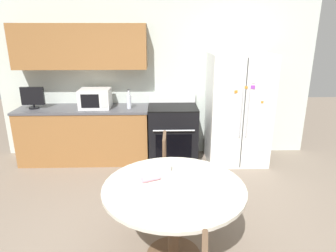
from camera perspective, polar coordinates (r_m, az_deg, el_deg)
The scene contains 11 objects.
back_wall at distance 5.02m, azimuth -5.78°, elevation 10.40°, with size 5.20×0.44×2.60m.
kitchen_counter at distance 5.09m, azimuth -15.45°, elevation -1.53°, with size 2.08×0.64×0.90m.
refrigerator at distance 4.91m, azimuth 13.13°, elevation 3.11°, with size 0.94×0.75×1.75m.
oven_range at distance 4.91m, azimuth 0.92°, elevation -1.35°, with size 0.78×0.68×1.08m.
microwave at distance 4.89m, azimuth -13.68°, elevation 5.13°, with size 0.47×0.38×0.30m.
countertop_tv at distance 5.16m, azimuth -24.37°, elevation 5.05°, with size 0.35×0.16×0.34m.
counter_bottle at distance 4.75m, azimuth -7.44°, elevation 4.70°, with size 0.07×0.07×0.30m.
dining_table at distance 2.78m, azimuth 1.13°, elevation -13.82°, with size 1.28×1.28×0.76m.
dining_chair_far at distance 3.70m, azimuth 1.82°, elevation -8.63°, with size 0.44×0.44×0.90m.
candle_glass at distance 2.96m, azimuth -0.16°, elevation -7.97°, with size 0.08×0.08×0.08m.
folded_napkin at distance 2.79m, azimuth -3.26°, elevation -9.93°, with size 0.18×0.12×0.05m.
Camera 1 is at (0.05, -2.37, 2.09)m, focal length 32.00 mm.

